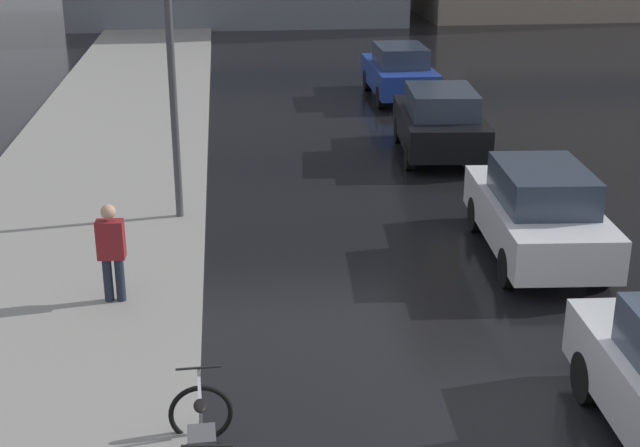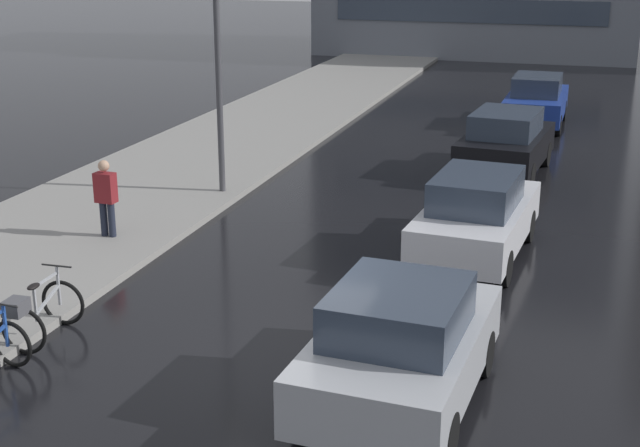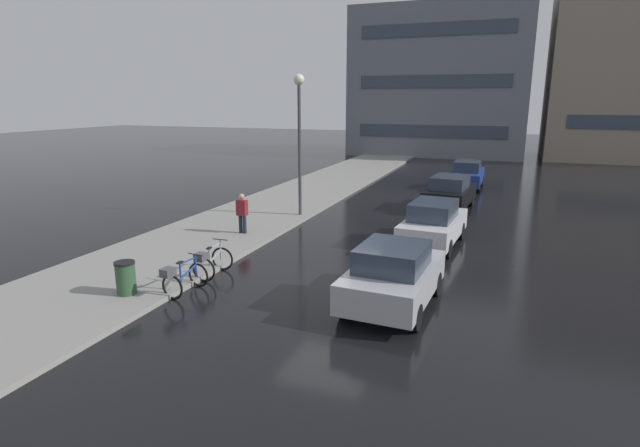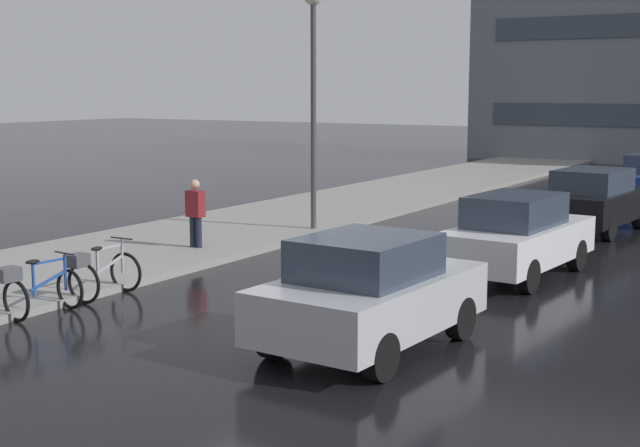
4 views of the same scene
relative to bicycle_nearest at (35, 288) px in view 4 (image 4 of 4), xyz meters
name	(u,v)px [view 4 (image 4 of 4)]	position (x,y,z in m)	size (l,w,h in m)	color
ground_plane	(281,321)	(3.50, 1.90, -0.49)	(140.00, 140.00, 0.00)	black
sidewalk_kerb	(301,214)	(-2.50, 11.90, -0.42)	(4.80, 60.00, 0.14)	gray
bicycle_nearest	(35,288)	(0.00, 0.00, 0.00)	(0.80, 1.40, 0.99)	black
bicycle_second	(99,272)	(-0.02, 1.44, 0.00)	(0.78, 1.41, 1.02)	black
car_silver	(370,292)	(5.46, 1.26, 0.34)	(2.10, 3.84, 1.65)	#B2B5BA
car_white	(517,236)	(5.60, 7.10, 0.33)	(2.01, 4.18, 1.65)	silver
car_black	(593,200)	(5.43, 13.52, 0.34)	(2.18, 4.02, 1.63)	black
pedestrian	(195,212)	(-1.40, 5.78, 0.45)	(0.41, 0.26, 1.67)	#1E2333
streetlamp	(313,63)	(-0.57, 9.48, 3.81)	(0.46, 0.46, 6.16)	#424247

